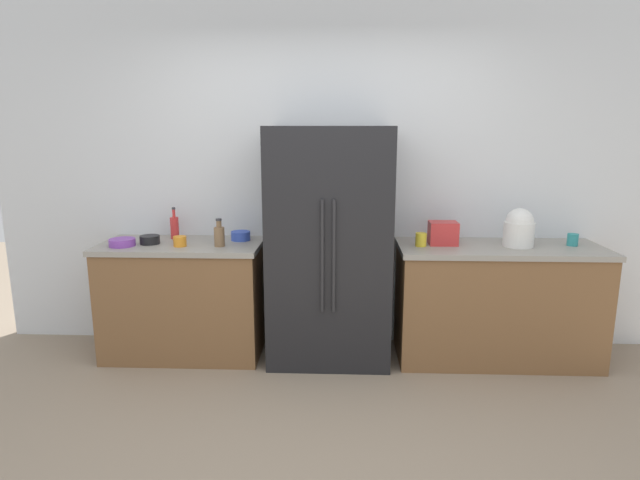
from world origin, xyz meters
name	(u,v)px	position (x,y,z in m)	size (l,w,h in m)	color
ground_plane	(313,463)	(0.00, 0.00, 0.00)	(10.67, 10.67, 0.00)	gray
kitchen_back_panel	(324,169)	(0.00, 1.73, 1.43)	(5.33, 0.10, 2.86)	silver
counter_left	(184,299)	(-1.08, 1.37, 0.45)	(1.22, 0.62, 0.89)	brown
counter_right	(497,303)	(1.33, 1.37, 0.45)	(1.51, 0.62, 0.89)	brown
refrigerator	(329,246)	(0.05, 1.35, 0.88)	(0.90, 0.65, 1.76)	black
toaster	(443,233)	(0.90, 1.41, 0.98)	(0.21, 0.16, 0.17)	red
rice_cooker	(519,228)	(1.45, 1.37, 1.03)	(0.22, 0.22, 0.28)	white
bottle_a	(219,235)	(-0.76, 1.28, 0.97)	(0.08, 0.08, 0.21)	brown
bottle_b	(175,227)	(-1.18, 1.54, 0.98)	(0.07, 0.07, 0.25)	red
cup_a	(573,240)	(1.86, 1.40, 0.94)	(0.08, 0.08, 0.09)	teal
cup_b	(180,241)	(-1.05, 1.26, 0.93)	(0.10, 0.10, 0.08)	orange
cup_c	(421,240)	(0.73, 1.34, 0.94)	(0.08, 0.08, 0.10)	yellow
bowl_a	(241,236)	(-0.65, 1.50, 0.93)	(0.15, 0.15, 0.07)	blue
bowl_b	(122,242)	(-1.49, 1.25, 0.92)	(0.19, 0.19, 0.05)	purple
bowl_c	(150,240)	(-1.31, 1.34, 0.92)	(0.15, 0.15, 0.06)	black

